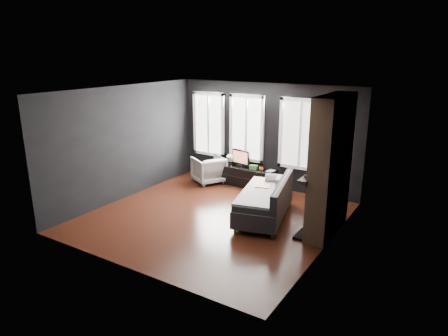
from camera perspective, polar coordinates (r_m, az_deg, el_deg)
The scene contains 18 objects.
floor at distance 8.69m, azimuth -1.62°, elevation -7.03°, with size 5.00×5.00×0.00m, color black.
ceiling at distance 8.01m, azimuth -1.78°, elevation 10.99°, with size 5.00×5.00×0.00m, color white.
wall_back at distance 10.37m, azimuth 6.01°, elevation 4.57°, with size 5.00×0.02×2.70m, color black.
wall_left at distance 9.82m, azimuth -13.95°, elevation 3.52°, with size 0.02×5.00×2.70m, color black.
wall_right at distance 7.22m, azimuth 15.06°, elevation -1.12°, with size 0.02×5.00×2.70m, color black.
windows at distance 10.38m, azimuth 3.81°, elevation 10.40°, with size 4.00×0.16×1.76m, color white, non-canonical shape.
fireplace at distance 7.83m, azimuth 14.99°, elevation 0.23°, with size 0.70×1.62×2.70m, color #93724C, non-canonical shape.
sofa at distance 8.56m, azimuth 5.75°, elevation -4.36°, with size 1.01×2.02×0.87m, color #242426, non-canonical shape.
stripe_pillow at distance 8.82m, azimuth 7.76°, elevation -2.46°, with size 0.09×0.37×0.37m, color gray.
armchair at distance 10.83m, azimuth -2.19°, elevation -0.06°, with size 0.76×0.72×0.79m, color white.
media_console at distance 10.56m, azimuth 3.56°, elevation -1.31°, with size 1.46×0.46×0.50m, color black, non-canonical shape.
monitor at distance 10.57m, azimuth 2.43°, elevation 1.57°, with size 0.57×0.12×0.51m, color black, non-canonical shape.
desk_fan at distance 10.74m, azimuth 0.93°, elevation 1.27°, with size 0.22×0.22×0.31m, color gray, non-canonical shape.
mug at distance 10.30m, azimuth 5.33°, elevation -0.04°, with size 0.11×0.09×0.11m, color #CE5818.
book at distance 10.28m, azimuth 6.28°, elevation 0.24°, with size 0.17×0.02×0.23m, color tan.
storage_box at distance 10.39m, azimuth 4.25°, elevation 0.12°, with size 0.19×0.12×0.11m, color #387B38.
mantel_vase at distance 8.32m, azimuth 14.27°, elevation 0.97°, with size 0.17×0.17×0.17m, color gold.
mantel_clock at distance 7.43m, azimuth 11.82°, elevation -1.20°, with size 0.13×0.13×0.04m, color black.
Camera 1 is at (4.43, -6.63, 3.44)m, focal length 32.00 mm.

